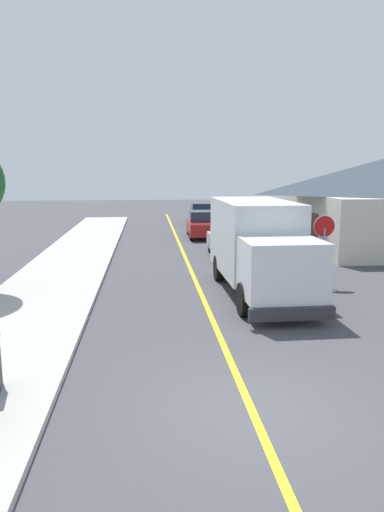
# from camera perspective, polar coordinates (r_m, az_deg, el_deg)

# --- Properties ---
(ground_plane) EXTENTS (120.00, 120.00, 0.00)m
(ground_plane) POSITION_cam_1_polar(r_m,az_deg,el_deg) (9.00, 7.27, -18.10)
(ground_plane) COLOR #424247
(sidewalk_curb) EXTENTS (3.60, 60.00, 0.15)m
(sidewalk_curb) POSITION_cam_1_polar(r_m,az_deg,el_deg) (12.94, -21.44, -9.29)
(sidewalk_curb) COLOR #ADAAA3
(sidewalk_curb) RESTS_ON ground
(centre_line_yellow) EXTENTS (0.16, 56.00, 0.01)m
(centre_line_yellow) POSITION_cam_1_polar(r_m,az_deg,el_deg) (18.30, 0.44, -3.07)
(centre_line_yellow) COLOR gold
(centre_line_yellow) RESTS_ON ground
(box_truck) EXTENTS (2.51, 7.21, 3.20)m
(box_truck) POSITION_cam_1_polar(r_m,az_deg,el_deg) (16.45, 8.07, 1.54)
(box_truck) COLOR silver
(box_truck) RESTS_ON ground
(parked_car_near) EXTENTS (1.90, 4.44, 1.67)m
(parked_car_near) POSITION_cam_1_polar(r_m,az_deg,el_deg) (23.24, 4.76, 1.78)
(parked_car_near) COLOR #B7B7BC
(parked_car_near) RESTS_ON ground
(parked_car_mid) EXTENTS (1.91, 4.44, 1.67)m
(parked_car_mid) POSITION_cam_1_polar(r_m,az_deg,el_deg) (30.15, 1.25, 3.81)
(parked_car_mid) COLOR maroon
(parked_car_mid) RESTS_ON ground
(parked_car_far) EXTENTS (1.95, 4.46, 1.67)m
(parked_car_far) POSITION_cam_1_polar(r_m,az_deg,el_deg) (37.33, 1.23, 5.10)
(parked_car_far) COLOR black
(parked_car_far) RESTS_ON ground
(stop_sign) EXTENTS (0.80, 0.10, 2.65)m
(stop_sign) POSITION_cam_1_polar(r_m,az_deg,el_deg) (17.83, 15.75, 2.23)
(stop_sign) COLOR gray
(stop_sign) RESTS_ON ground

